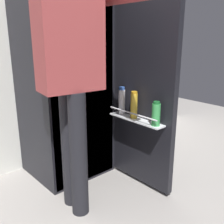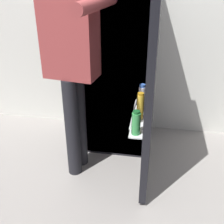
% 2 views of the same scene
% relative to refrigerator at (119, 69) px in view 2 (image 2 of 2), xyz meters
% --- Properties ---
extents(ground_plane, '(6.48, 6.48, 0.00)m').
position_rel_refrigerator_xyz_m(ground_plane, '(-0.03, -0.50, -0.80)').
color(ground_plane, gray).
extents(kitchen_wall, '(4.40, 0.10, 2.59)m').
position_rel_refrigerator_xyz_m(kitchen_wall, '(-0.03, 0.41, 0.49)').
color(kitchen_wall, silver).
rests_on(kitchen_wall, ground_plane).
extents(refrigerator, '(0.70, 1.23, 1.61)m').
position_rel_refrigerator_xyz_m(refrigerator, '(0.00, 0.00, 0.00)').
color(refrigerator, black).
rests_on(refrigerator, ground_plane).
extents(person, '(0.56, 0.78, 1.78)m').
position_rel_refrigerator_xyz_m(person, '(-0.29, -0.48, 0.27)').
color(person, black).
rests_on(person, ground_plane).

